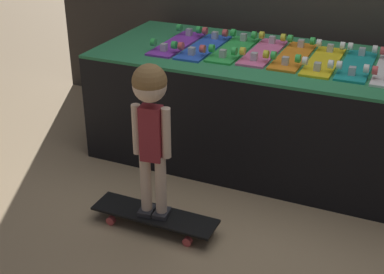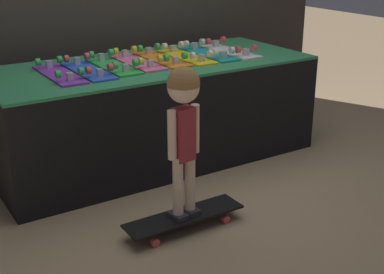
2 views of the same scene
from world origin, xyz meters
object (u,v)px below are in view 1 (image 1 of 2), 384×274
object	(u,v)px
skateboard_orange_on_rack	(293,55)
child	(151,114)
skateboard_pink_on_rack	(263,51)
skateboard_purple_on_rack	(177,42)
skateboard_blue_on_rack	(204,46)
skateboard_yellow_on_rack	(324,60)
skateboard_on_floor	(155,216)
skateboard_teal_on_rack	(357,64)
skateboard_green_on_rack	(234,48)

from	to	relation	value
skateboard_orange_on_rack	child	xyz separation A→B (m)	(-0.49, -1.11, -0.06)
skateboard_pink_on_rack	skateboard_orange_on_rack	distance (m)	0.21
skateboard_purple_on_rack	skateboard_blue_on_rack	xyz separation A→B (m)	(0.21, -0.00, 0.00)
skateboard_blue_on_rack	child	size ratio (longest dim) A/B	0.70
skateboard_purple_on_rack	skateboard_yellow_on_rack	xyz separation A→B (m)	(1.04, 0.02, 0.00)
skateboard_orange_on_rack	skateboard_on_floor	world-z (taller)	skateboard_orange_on_rack
skateboard_teal_on_rack	child	xyz separation A→B (m)	(-0.90, -1.09, -0.06)
skateboard_on_floor	skateboard_green_on_rack	bearing A→B (deg)	86.35
skateboard_blue_on_rack	skateboard_green_on_rack	world-z (taller)	same
skateboard_purple_on_rack	skateboard_orange_on_rack	size ratio (longest dim) A/B	1.00
skateboard_green_on_rack	skateboard_pink_on_rack	xyz separation A→B (m)	(0.21, 0.02, 0.00)
skateboard_pink_on_rack	skateboard_teal_on_rack	bearing A→B (deg)	-2.70
skateboard_pink_on_rack	skateboard_on_floor	size ratio (longest dim) A/B	0.84
skateboard_teal_on_rack	child	bearing A→B (deg)	-129.58
skateboard_blue_on_rack	skateboard_teal_on_rack	distance (m)	1.04
skateboard_on_floor	skateboard_yellow_on_rack	bearing A→B (deg)	57.46
skateboard_orange_on_rack	skateboard_teal_on_rack	size ratio (longest dim) A/B	1.00
skateboard_orange_on_rack	skateboard_on_floor	size ratio (longest dim) A/B	0.84
skateboard_blue_on_rack	skateboard_on_floor	size ratio (longest dim) A/B	0.84
skateboard_green_on_rack	skateboard_pink_on_rack	distance (m)	0.21
skateboard_purple_on_rack	skateboard_blue_on_rack	size ratio (longest dim) A/B	1.00
skateboard_purple_on_rack	child	distance (m)	1.12
skateboard_teal_on_rack	child	distance (m)	1.41
skateboard_purple_on_rack	skateboard_teal_on_rack	world-z (taller)	same
skateboard_teal_on_rack	skateboard_yellow_on_rack	bearing A→B (deg)	-179.00
skateboard_teal_on_rack	skateboard_green_on_rack	bearing A→B (deg)	179.39
skateboard_green_on_rack	skateboard_orange_on_rack	size ratio (longest dim) A/B	1.00
skateboard_green_on_rack	skateboard_pink_on_rack	size ratio (longest dim) A/B	1.00
skateboard_blue_on_rack	skateboard_pink_on_rack	distance (m)	0.42
child	skateboard_on_floor	bearing A→B (deg)	-7.41
skateboard_purple_on_rack	skateboard_orange_on_rack	xyz separation A→B (m)	(0.83, 0.05, 0.00)
skateboard_blue_on_rack	skateboard_yellow_on_rack	distance (m)	0.83
skateboard_yellow_on_rack	skateboard_on_floor	world-z (taller)	skateboard_yellow_on_rack
skateboard_blue_on_rack	skateboard_yellow_on_rack	xyz separation A→B (m)	(0.83, 0.02, 0.00)
skateboard_blue_on_rack	skateboard_on_floor	distance (m)	1.29
skateboard_green_on_rack	skateboard_on_floor	xyz separation A→B (m)	(-0.07, -1.10, -0.72)
skateboard_teal_on_rack	skateboard_on_floor	bearing A→B (deg)	-129.58
skateboard_blue_on_rack	child	bearing A→B (deg)	-82.63
skateboard_green_on_rack	skateboard_yellow_on_rack	world-z (taller)	same
skateboard_pink_on_rack	child	world-z (taller)	child
skateboard_purple_on_rack	skateboard_green_on_rack	bearing A→B (deg)	4.58
skateboard_purple_on_rack	skateboard_pink_on_rack	xyz separation A→B (m)	(0.62, 0.05, 0.00)
skateboard_teal_on_rack	skateboard_on_floor	size ratio (longest dim) A/B	0.84
skateboard_teal_on_rack	skateboard_pink_on_rack	bearing A→B (deg)	177.30
skateboard_orange_on_rack	skateboard_yellow_on_rack	size ratio (longest dim) A/B	1.00
skateboard_teal_on_rack	skateboard_on_floor	distance (m)	1.58
skateboard_blue_on_rack	skateboard_purple_on_rack	bearing A→B (deg)	179.45
skateboard_blue_on_rack	skateboard_teal_on_rack	world-z (taller)	same
skateboard_pink_on_rack	child	size ratio (longest dim) A/B	0.70
skateboard_green_on_rack	skateboard_yellow_on_rack	size ratio (longest dim) A/B	1.00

